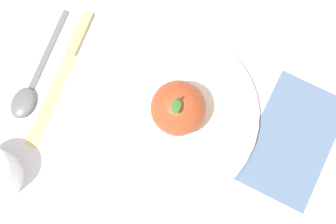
{
  "coord_description": "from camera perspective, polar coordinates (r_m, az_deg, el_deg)",
  "views": [
    {
      "loc": [
        0.16,
        0.08,
        0.65
      ],
      "look_at": [
        0.02,
        0.02,
        0.02
      ],
      "focal_mm": 49.23,
      "sensor_mm": 36.0,
      "label": 1
    }
  ],
  "objects": [
    {
      "name": "ground_plane",
      "position": [
        0.68,
        -1.11,
        1.71
      ],
      "size": [
        2.4,
        2.4,
        0.0
      ],
      "primitive_type": "plane",
      "color": "silver"
    },
    {
      "name": "spoon",
      "position": [
        0.7,
        -16.79,
        2.66
      ],
      "size": [
        0.18,
        0.04,
        0.01
      ],
      "color": "#59595E",
      "rests_on": "ground_plane"
    },
    {
      "name": "knife",
      "position": [
        0.71,
        -12.51,
        5.74
      ],
      "size": [
        0.22,
        0.02,
        0.01
      ],
      "color": "#D8B766",
      "rests_on": "ground_plane"
    },
    {
      "name": "dinner_plate",
      "position": [
        0.66,
        0.0,
        -0.18
      ],
      "size": [
        0.26,
        0.26,
        0.02
      ],
      "color": "silver",
      "rests_on": "ground_plane"
    },
    {
      "name": "apple",
      "position": [
        0.61,
        1.29,
        0.47
      ],
      "size": [
        0.08,
        0.08,
        0.09
      ],
      "color": "#9E3D1E",
      "rests_on": "dinner_plate"
    },
    {
      "name": "linen_napkin",
      "position": [
        0.68,
        15.17,
        -3.3
      ],
      "size": [
        0.19,
        0.13,
        0.0
      ],
      "primitive_type": "cube",
      "rotation": [
        0.0,
        0.0,
        4.62
      ],
      "color": "slate",
      "rests_on": "ground_plane"
    }
  ]
}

